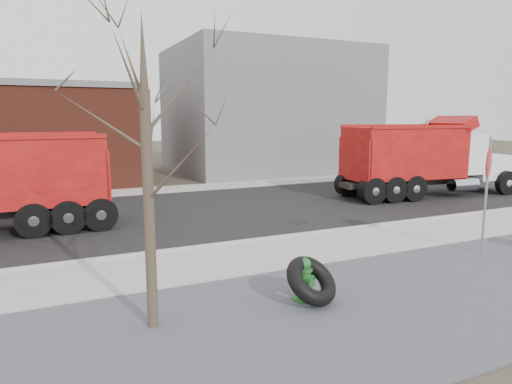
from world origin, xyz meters
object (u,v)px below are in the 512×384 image
truck_tire (311,281)px  dump_truck_red_a (425,156)px  stop_sign (488,176)px  fire_hydrant (304,281)px

truck_tire → dump_truck_red_a: size_ratio=0.15×
truck_tire → dump_truck_red_a: dump_truck_red_a is taller
dump_truck_red_a → stop_sign: bearing=-120.0°
fire_hydrant → dump_truck_red_a: size_ratio=0.10×
fire_hydrant → truck_tire: bearing=-89.2°
stop_sign → dump_truck_red_a: 9.09m
fire_hydrant → truck_tire: 0.22m
fire_hydrant → stop_sign: (5.88, 0.75, 1.67)m
truck_tire → dump_truck_red_a: (11.10, 8.36, 1.34)m
truck_tire → stop_sign: stop_sign is taller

